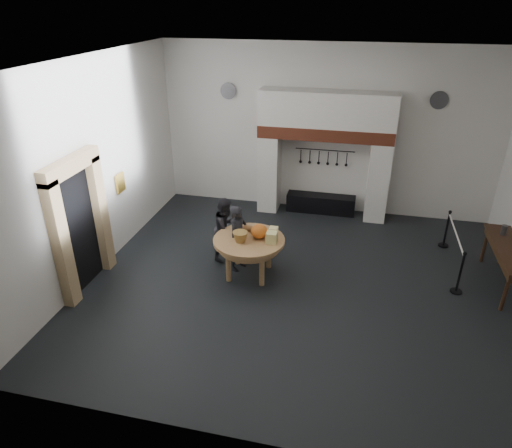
% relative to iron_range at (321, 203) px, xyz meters
% --- Properties ---
extents(floor, '(9.00, 8.00, 0.02)m').
position_rel_iron_range_xyz_m(floor, '(0.00, -3.72, -0.25)').
color(floor, black).
rests_on(floor, ground).
extents(ceiling, '(9.00, 8.00, 0.02)m').
position_rel_iron_range_xyz_m(ceiling, '(0.00, -3.72, 4.25)').
color(ceiling, silver).
rests_on(ceiling, wall_back).
extents(wall_back, '(9.00, 0.02, 4.50)m').
position_rel_iron_range_xyz_m(wall_back, '(0.00, 0.28, 2.00)').
color(wall_back, silver).
rests_on(wall_back, floor).
extents(wall_front, '(9.00, 0.02, 4.50)m').
position_rel_iron_range_xyz_m(wall_front, '(0.00, -7.72, 2.00)').
color(wall_front, silver).
rests_on(wall_front, floor).
extents(wall_left, '(0.02, 8.00, 4.50)m').
position_rel_iron_range_xyz_m(wall_left, '(-4.50, -3.72, 2.00)').
color(wall_left, silver).
rests_on(wall_left, floor).
extents(chimney_pier_left, '(0.55, 0.70, 2.15)m').
position_rel_iron_range_xyz_m(chimney_pier_left, '(-1.48, -0.07, 0.82)').
color(chimney_pier_left, silver).
rests_on(chimney_pier_left, floor).
extents(chimney_pier_right, '(0.55, 0.70, 2.15)m').
position_rel_iron_range_xyz_m(chimney_pier_right, '(1.48, -0.07, 0.82)').
color(chimney_pier_right, silver).
rests_on(chimney_pier_right, floor).
extents(hearth_brick_band, '(3.50, 0.72, 0.32)m').
position_rel_iron_range_xyz_m(hearth_brick_band, '(0.00, -0.07, 2.06)').
color(hearth_brick_band, '#9E442B').
rests_on(hearth_brick_band, chimney_pier_left).
extents(chimney_hood, '(3.50, 0.70, 0.90)m').
position_rel_iron_range_xyz_m(chimney_hood, '(0.00, -0.07, 2.67)').
color(chimney_hood, silver).
rests_on(chimney_hood, hearth_brick_band).
extents(iron_range, '(1.90, 0.45, 0.50)m').
position_rel_iron_range_xyz_m(iron_range, '(0.00, 0.00, 0.00)').
color(iron_range, black).
rests_on(iron_range, floor).
extents(utensil_rail, '(1.60, 0.02, 0.02)m').
position_rel_iron_range_xyz_m(utensil_rail, '(0.00, 0.20, 1.50)').
color(utensil_rail, black).
rests_on(utensil_rail, wall_back).
extents(door_recess, '(0.04, 1.10, 2.50)m').
position_rel_iron_range_xyz_m(door_recess, '(-4.47, -4.72, 1.00)').
color(door_recess, black).
rests_on(door_recess, floor).
extents(door_jamb_near, '(0.22, 0.30, 2.60)m').
position_rel_iron_range_xyz_m(door_jamb_near, '(-4.38, -5.42, 1.05)').
color(door_jamb_near, tan).
rests_on(door_jamb_near, floor).
extents(door_jamb_far, '(0.22, 0.30, 2.60)m').
position_rel_iron_range_xyz_m(door_jamb_far, '(-4.38, -4.02, 1.05)').
color(door_jamb_far, tan).
rests_on(door_jamb_far, floor).
extents(door_lintel, '(0.22, 1.70, 0.30)m').
position_rel_iron_range_xyz_m(door_lintel, '(-4.38, -4.72, 2.40)').
color(door_lintel, tan).
rests_on(door_lintel, door_jamb_near).
extents(wall_plaque, '(0.05, 0.34, 0.44)m').
position_rel_iron_range_xyz_m(wall_plaque, '(-4.45, -2.92, 1.35)').
color(wall_plaque, gold).
rests_on(wall_plaque, wall_left).
extents(work_table, '(1.59, 1.59, 0.07)m').
position_rel_iron_range_xyz_m(work_table, '(-1.20, -3.60, 0.59)').
color(work_table, tan).
rests_on(work_table, floor).
extents(pumpkin, '(0.36, 0.36, 0.31)m').
position_rel_iron_range_xyz_m(pumpkin, '(-1.00, -3.50, 0.78)').
color(pumpkin, orange).
rests_on(pumpkin, work_table).
extents(cheese_block_big, '(0.22, 0.22, 0.24)m').
position_rel_iron_range_xyz_m(cheese_block_big, '(-0.70, -3.65, 0.74)').
color(cheese_block_big, '#E0D886').
rests_on(cheese_block_big, work_table).
extents(cheese_block_small, '(0.18, 0.18, 0.20)m').
position_rel_iron_range_xyz_m(cheese_block_small, '(-0.72, -3.35, 0.72)').
color(cheese_block_small, '#F2DA90').
rests_on(cheese_block_small, work_table).
extents(wicker_basket, '(0.33, 0.33, 0.22)m').
position_rel_iron_range_xyz_m(wicker_basket, '(-1.35, -3.75, 0.73)').
color(wicker_basket, olive).
rests_on(wicker_basket, work_table).
extents(bread_loaf, '(0.31, 0.18, 0.13)m').
position_rel_iron_range_xyz_m(bread_loaf, '(-1.30, -3.25, 0.69)').
color(bread_loaf, '#A17139').
rests_on(bread_loaf, work_table).
extents(visitor_near, '(0.54, 0.65, 1.52)m').
position_rel_iron_range_xyz_m(visitor_near, '(-1.48, -3.42, 0.51)').
color(visitor_near, black).
rests_on(visitor_near, floor).
extents(visitor_far, '(0.71, 0.83, 1.49)m').
position_rel_iron_range_xyz_m(visitor_far, '(-1.88, -3.02, 0.50)').
color(visitor_far, black).
rests_on(visitor_far, floor).
extents(side_table, '(0.55, 2.20, 0.06)m').
position_rel_iron_range_xyz_m(side_table, '(4.10, -2.83, 0.62)').
color(side_table, '#372414').
rests_on(side_table, floor).
extents(pewter_jug, '(0.12, 0.12, 0.22)m').
position_rel_iron_range_xyz_m(pewter_jug, '(4.10, -2.23, 0.76)').
color(pewter_jug, '#4A4A4F').
rests_on(pewter_jug, side_table).
extents(pewter_plate_back_left, '(0.44, 0.03, 0.44)m').
position_rel_iron_range_xyz_m(pewter_plate_back_left, '(-2.70, 0.24, 2.95)').
color(pewter_plate_back_left, '#4C4C51').
rests_on(pewter_plate_back_left, wall_back).
extents(pewter_plate_back_right, '(0.44, 0.03, 0.44)m').
position_rel_iron_range_xyz_m(pewter_plate_back_right, '(2.70, 0.24, 2.95)').
color(pewter_plate_back_right, '#4C4C51').
rests_on(pewter_plate_back_right, wall_back).
extents(barrier_post_near, '(0.05, 0.05, 0.90)m').
position_rel_iron_range_xyz_m(barrier_post_near, '(3.15, -3.31, 0.20)').
color(barrier_post_near, black).
rests_on(barrier_post_near, floor).
extents(barrier_post_far, '(0.05, 0.05, 0.90)m').
position_rel_iron_range_xyz_m(barrier_post_far, '(3.15, -1.31, 0.20)').
color(barrier_post_far, black).
rests_on(barrier_post_far, floor).
extents(barrier_rope, '(0.04, 2.00, 0.04)m').
position_rel_iron_range_xyz_m(barrier_rope, '(3.15, -2.31, 0.60)').
color(barrier_rope, white).
rests_on(barrier_rope, barrier_post_near).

